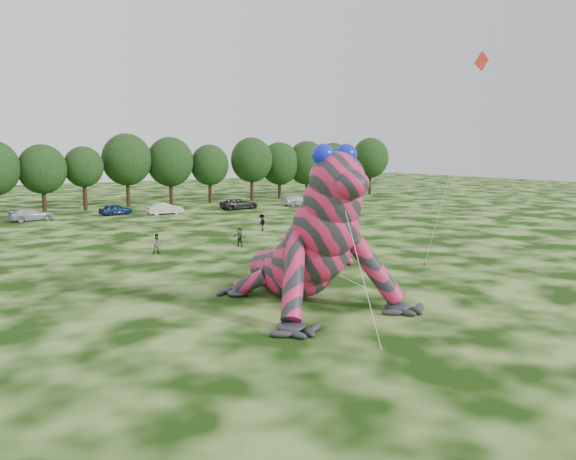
% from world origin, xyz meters
% --- Properties ---
extents(ground, '(240.00, 240.00, 0.00)m').
position_xyz_m(ground, '(0.00, 0.00, 0.00)').
color(ground, '#16330A').
rests_on(ground, ground).
extents(inflatable_gecko, '(15.34, 17.97, 8.69)m').
position_xyz_m(inflatable_gecko, '(-0.25, 4.64, 4.35)').
color(inflatable_gecko, '#CA1E4D').
rests_on(inflatable_gecko, ground).
extents(flying_kite, '(3.27, 2.69, 15.04)m').
position_xyz_m(flying_kite, '(14.61, 4.02, 13.30)').
color(flying_kite, red).
rests_on(flying_kite, ground).
extents(tree_8, '(6.14, 5.53, 8.94)m').
position_xyz_m(tree_8, '(-4.22, 56.99, 4.47)').
color(tree_8, black).
rests_on(tree_8, ground).
extents(tree_9, '(5.27, 4.74, 8.68)m').
position_xyz_m(tree_9, '(1.06, 57.35, 4.34)').
color(tree_9, black).
rests_on(tree_9, ground).
extents(tree_10, '(7.09, 6.38, 10.50)m').
position_xyz_m(tree_10, '(7.40, 58.58, 5.25)').
color(tree_10, black).
rests_on(tree_10, ground).
extents(tree_11, '(7.01, 6.31, 10.07)m').
position_xyz_m(tree_11, '(13.79, 58.20, 5.03)').
color(tree_11, black).
rests_on(tree_11, ground).
extents(tree_12, '(5.99, 5.39, 8.97)m').
position_xyz_m(tree_12, '(20.01, 57.74, 4.49)').
color(tree_12, black).
rests_on(tree_12, ground).
extents(tree_13, '(6.83, 6.15, 10.13)m').
position_xyz_m(tree_13, '(27.13, 57.13, 5.06)').
color(tree_13, black).
rests_on(tree_13, ground).
extents(tree_14, '(6.82, 6.14, 9.40)m').
position_xyz_m(tree_14, '(33.46, 58.72, 4.70)').
color(tree_14, black).
rests_on(tree_14, ground).
extents(tree_15, '(7.17, 6.45, 9.63)m').
position_xyz_m(tree_15, '(38.47, 57.77, 4.82)').
color(tree_15, black).
rests_on(tree_15, ground).
extents(tree_16, '(6.26, 5.63, 9.37)m').
position_xyz_m(tree_16, '(45.45, 59.37, 4.69)').
color(tree_16, black).
rests_on(tree_16, ground).
extents(tree_17, '(6.98, 6.28, 10.30)m').
position_xyz_m(tree_17, '(51.95, 56.66, 5.15)').
color(tree_17, black).
rests_on(tree_17, ground).
extents(car_3, '(5.24, 2.72, 1.45)m').
position_xyz_m(car_3, '(-7.10, 49.14, 0.73)').
color(car_3, '#AAAFB4').
rests_on(car_3, ground).
extents(car_4, '(4.34, 2.42, 1.40)m').
position_xyz_m(car_4, '(2.85, 49.50, 0.70)').
color(car_4, navy).
rests_on(car_4, ground).
extents(car_5, '(4.60, 1.78, 1.49)m').
position_xyz_m(car_5, '(8.32, 46.67, 0.75)').
color(car_5, beige).
rests_on(car_5, ground).
extents(car_6, '(5.42, 2.68, 1.48)m').
position_xyz_m(car_6, '(19.23, 46.86, 0.74)').
color(car_6, '#27272A').
rests_on(car_6, ground).
extents(car_7, '(5.26, 2.38, 1.50)m').
position_xyz_m(car_7, '(28.84, 46.67, 0.75)').
color(car_7, silver).
rests_on(car_7, ground).
extents(spectator_5, '(1.16, 1.50, 1.58)m').
position_xyz_m(spectator_5, '(5.00, 20.54, 0.79)').
color(spectator_5, gray).
rests_on(spectator_5, ground).
extents(spectator_2, '(1.26, 1.07, 1.68)m').
position_xyz_m(spectator_2, '(11.42, 27.58, 0.84)').
color(spectator_2, gray).
rests_on(spectator_2, ground).
extents(spectator_1, '(0.84, 0.68, 1.63)m').
position_xyz_m(spectator_1, '(-2.15, 21.16, 0.81)').
color(spectator_1, gray).
rests_on(spectator_1, ground).
extents(spectator_3, '(1.00, 1.11, 1.81)m').
position_xyz_m(spectator_3, '(17.31, 29.16, 0.90)').
color(spectator_3, gray).
rests_on(spectator_3, ground).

